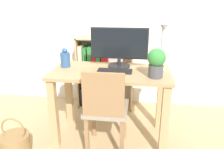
% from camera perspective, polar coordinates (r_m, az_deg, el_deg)
% --- Properties ---
extents(ground_plane, '(10.00, 10.00, 0.00)m').
position_cam_1_polar(ground_plane, '(2.49, -0.31, -15.57)').
color(ground_plane, tan).
extents(wall_back, '(8.00, 0.05, 2.60)m').
position_cam_1_polar(wall_back, '(2.91, 2.04, 16.98)').
color(wall_back, silver).
rests_on(wall_back, ground_plane).
extents(desk, '(1.16, 0.58, 0.75)m').
position_cam_1_polar(desk, '(2.20, -0.33, -3.14)').
color(desk, tan).
rests_on(desk, ground_plane).
extents(monitor, '(0.58, 0.23, 0.40)m').
position_cam_1_polar(monitor, '(2.22, 1.92, 7.51)').
color(monitor, '#232326').
rests_on(monitor, desk).
extents(keyboard, '(0.33, 0.13, 0.02)m').
position_cam_1_polar(keyboard, '(2.11, 0.73, 0.92)').
color(keyboard, black).
rests_on(keyboard, desk).
extents(vase, '(0.10, 0.10, 0.20)m').
position_cam_1_polar(vase, '(2.29, -12.11, 4.01)').
color(vase, '#33598C').
rests_on(vase, desk).
extents(desk_lamp, '(0.10, 0.19, 0.46)m').
position_cam_1_polar(desk_lamp, '(2.09, 13.02, 7.97)').
color(desk_lamp, '#B7B7BC').
rests_on(desk_lamp, desk).
extents(potted_plant, '(0.16, 0.16, 0.26)m').
position_cam_1_polar(potted_plant, '(1.97, 11.50, 3.22)').
color(potted_plant, '#4C4C51').
rests_on(potted_plant, desk).
extents(chair, '(0.40, 0.40, 0.85)m').
position_cam_1_polar(chair, '(2.03, -1.68, -8.67)').
color(chair, '#9E937F').
rests_on(chair, ground_plane).
extents(bookshelf, '(0.73, 0.28, 0.95)m').
position_cam_1_polar(bookshelf, '(2.93, -4.06, 0.54)').
color(bookshelf, tan).
rests_on(bookshelf, ground_plane).
extents(basket, '(0.27, 0.27, 0.40)m').
position_cam_1_polar(basket, '(2.35, -23.89, -16.35)').
color(basket, '#997547').
rests_on(basket, ground_plane).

